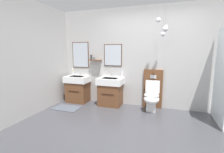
% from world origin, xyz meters
% --- Properties ---
extents(ground_plane, '(6.36, 4.61, 0.10)m').
position_xyz_m(ground_plane, '(0.00, 0.00, -0.05)').
color(ground_plane, '#3D3D42').
rests_on(ground_plane, ground).
extents(wall_back, '(5.16, 0.63, 2.59)m').
position_xyz_m(wall_back, '(-0.02, 1.64, 1.30)').
color(wall_back, '#B7B5B2').
rests_on(wall_back, ground).
extents(wall_left, '(0.12, 3.41, 2.59)m').
position_xyz_m(wall_left, '(-2.52, 0.00, 1.30)').
color(wall_left, '#B7B5B2').
rests_on(wall_left, ground).
extents(bath_mat, '(0.68, 0.44, 0.01)m').
position_xyz_m(bath_mat, '(-2.00, 0.77, 0.01)').
color(bath_mat, '#474C56').
rests_on(bath_mat, ground).
extents(vanity_sink_left, '(0.67, 0.51, 0.75)m').
position_xyz_m(vanity_sink_left, '(-2.00, 1.37, 0.40)').
color(vanity_sink_left, brown).
rests_on(vanity_sink_left, ground).
extents(tap_on_left_sink, '(0.03, 0.13, 0.11)m').
position_xyz_m(tap_on_left_sink, '(-2.00, 1.56, 0.82)').
color(tap_on_left_sink, silver).
rests_on(tap_on_left_sink, vanity_sink_left).
extents(vanity_sink_right, '(0.67, 0.51, 0.75)m').
position_xyz_m(vanity_sink_right, '(-1.00, 1.37, 0.40)').
color(vanity_sink_right, brown).
rests_on(vanity_sink_right, ground).
extents(tap_on_right_sink, '(0.03, 0.13, 0.11)m').
position_xyz_m(tap_on_right_sink, '(-1.00, 1.56, 0.82)').
color(tap_on_right_sink, silver).
rests_on(tap_on_right_sink, vanity_sink_right).
extents(toilet, '(0.48, 0.63, 1.00)m').
position_xyz_m(toilet, '(0.11, 1.39, 0.38)').
color(toilet, brown).
rests_on(toilet, ground).
extents(toothbrush_cup, '(0.07, 0.07, 0.21)m').
position_xyz_m(toothbrush_cup, '(-2.25, 1.55, 0.81)').
color(toothbrush_cup, silver).
rests_on(toothbrush_cup, vanity_sink_left).
extents(soap_dispenser, '(0.06, 0.06, 0.20)m').
position_xyz_m(soap_dispenser, '(-0.73, 1.56, 0.84)').
color(soap_dispenser, white).
rests_on(soap_dispenser, vanity_sink_right).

